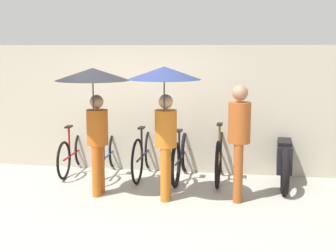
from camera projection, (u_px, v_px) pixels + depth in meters
name	position (u px, v px, depth m)	size (l,w,h in m)	color
ground_plane	(120.00, 205.00, 6.65)	(30.00, 30.00, 0.00)	#9E998E
back_wall	(149.00, 109.00, 8.42)	(11.70, 0.12, 2.26)	#B2A893
parked_bicycle_0	(73.00, 153.00, 8.40)	(0.44, 1.62, 0.97)	black
parked_bicycle_1	(107.00, 155.00, 8.21)	(0.44, 1.72, 1.04)	black
parked_bicycle_2	(144.00, 153.00, 8.15)	(0.44, 1.77, 0.99)	black
parked_bicycle_3	(181.00, 157.00, 7.97)	(0.44, 1.75, 0.98)	black
parked_bicycle_4	(220.00, 157.00, 7.89)	(0.44, 1.74, 1.00)	black
pedestrian_leading	(94.00, 94.00, 6.78)	(1.08, 1.08, 1.93)	#B25619
pedestrian_center	(165.00, 95.00, 6.56)	(1.04, 1.04, 1.96)	#C66B1E
pedestrian_trailing	(239.00, 134.00, 6.70)	(0.32, 0.32, 1.70)	#9E4C1E
motorcycle	(284.00, 159.00, 7.72)	(0.58, 2.07, 0.92)	black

